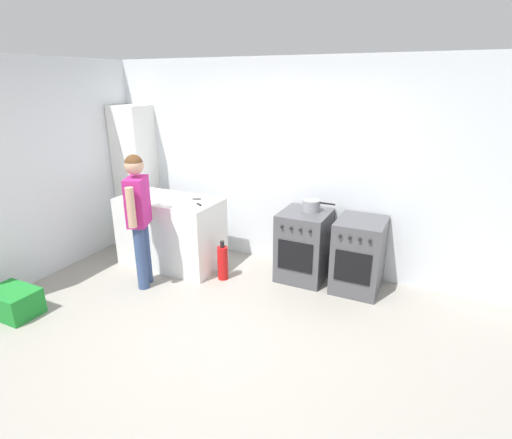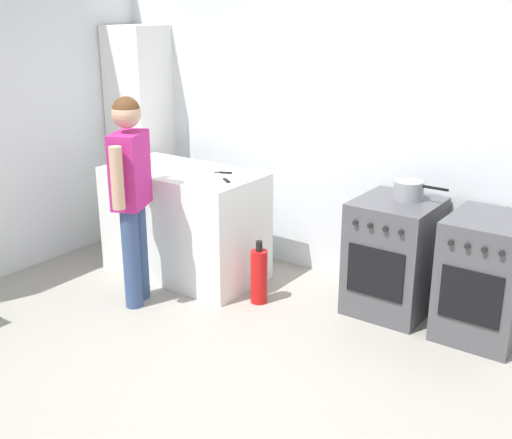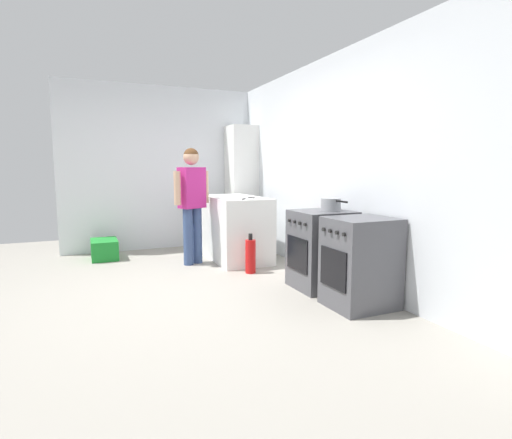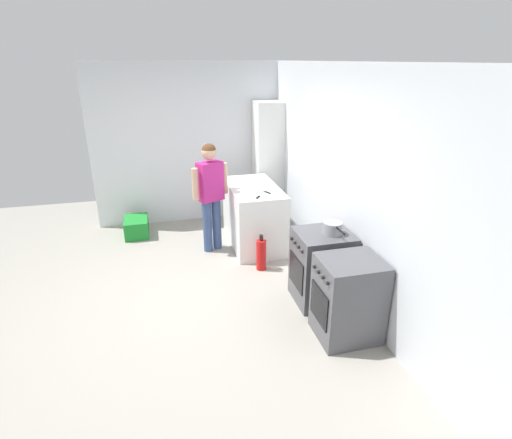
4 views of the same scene
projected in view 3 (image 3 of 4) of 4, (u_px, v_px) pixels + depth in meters
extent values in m
plane|color=gray|center=(171.00, 296.00, 4.10)|extent=(8.00, 8.00, 0.00)
cube|color=silver|center=(334.00, 169.00, 4.70)|extent=(6.00, 0.10, 2.60)
cube|color=silver|center=(161.00, 168.00, 6.46)|extent=(0.10, 3.10, 2.60)
cube|color=white|center=(235.00, 228.00, 5.75)|extent=(1.30, 0.70, 0.90)
cube|color=#4C4C51|center=(322.00, 249.00, 4.35)|extent=(0.56, 0.60, 0.85)
cube|color=black|center=(297.00, 254.00, 4.23)|extent=(0.42, 0.01, 0.36)
cylinder|color=black|center=(307.00, 210.00, 4.37)|extent=(0.18, 0.18, 0.01)
cylinder|color=black|center=(319.00, 213.00, 4.14)|extent=(0.18, 0.18, 0.01)
cylinder|color=black|center=(325.00, 210.00, 4.46)|extent=(0.18, 0.18, 0.01)
cylinder|color=black|center=(339.00, 212.00, 4.23)|extent=(0.18, 0.18, 0.01)
cylinder|color=black|center=(289.00, 221.00, 4.34)|extent=(0.04, 0.02, 0.04)
cylinder|color=black|center=(294.00, 222.00, 4.24)|extent=(0.04, 0.02, 0.04)
cylinder|color=black|center=(299.00, 223.00, 4.14)|extent=(0.04, 0.02, 0.04)
cylinder|color=black|center=(305.00, 225.00, 4.03)|extent=(0.04, 0.02, 0.04)
cube|color=#4C4C51|center=(361.00, 263.00, 3.75)|extent=(0.53, 0.60, 0.85)
cube|color=black|center=(333.00, 268.00, 3.63)|extent=(0.40, 0.01, 0.36)
cylinder|color=black|center=(344.00, 217.00, 3.75)|extent=(0.17, 0.17, 0.01)
cylinder|color=black|center=(360.00, 220.00, 3.54)|extent=(0.17, 0.17, 0.01)
cylinder|color=black|center=(364.00, 216.00, 3.85)|extent=(0.17, 0.17, 0.01)
cylinder|color=black|center=(381.00, 219.00, 3.63)|extent=(0.17, 0.17, 0.01)
cylinder|color=black|center=(323.00, 229.00, 3.73)|extent=(0.04, 0.02, 0.04)
cylinder|color=black|center=(330.00, 231.00, 3.63)|extent=(0.04, 0.02, 0.04)
cylinder|color=black|center=(337.00, 233.00, 3.53)|extent=(0.04, 0.02, 0.04)
cylinder|color=black|center=(344.00, 234.00, 3.44)|extent=(0.04, 0.02, 0.04)
cylinder|color=gray|center=(331.00, 205.00, 4.28)|extent=(0.21, 0.21, 0.14)
cylinder|color=black|center=(342.00, 202.00, 4.09)|extent=(0.18, 0.02, 0.02)
cube|color=silver|center=(246.00, 198.00, 5.38)|extent=(0.22, 0.16, 0.01)
cube|color=black|center=(244.00, 199.00, 5.21)|extent=(0.11, 0.08, 0.01)
cube|color=silver|center=(243.00, 197.00, 5.53)|extent=(0.20, 0.12, 0.01)
cube|color=black|center=(252.00, 198.00, 5.43)|extent=(0.11, 0.07, 0.01)
cylinder|color=#384C7A|center=(188.00, 237.00, 5.38)|extent=(0.13, 0.13, 0.77)
cylinder|color=#384C7A|center=(197.00, 235.00, 5.50)|extent=(0.13, 0.13, 0.77)
cube|color=#B7267A|center=(192.00, 188.00, 5.36)|extent=(0.32, 0.39, 0.55)
cylinder|color=tan|center=(177.00, 188.00, 5.18)|extent=(0.09, 0.09, 0.44)
cylinder|color=tan|center=(205.00, 187.00, 5.53)|extent=(0.09, 0.09, 0.44)
sphere|color=tan|center=(191.00, 157.00, 5.30)|extent=(0.21, 0.21, 0.21)
sphere|color=brown|center=(191.00, 156.00, 5.30)|extent=(0.20, 0.20, 0.20)
cylinder|color=red|center=(251.00, 256.00, 4.98)|extent=(0.13, 0.13, 0.42)
cylinder|color=black|center=(250.00, 237.00, 4.95)|extent=(0.05, 0.05, 0.08)
cube|color=#1E842D|center=(104.00, 249.00, 5.77)|extent=(0.52, 0.36, 0.28)
cube|color=white|center=(241.00, 186.00, 6.73)|extent=(0.48, 0.44, 2.00)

